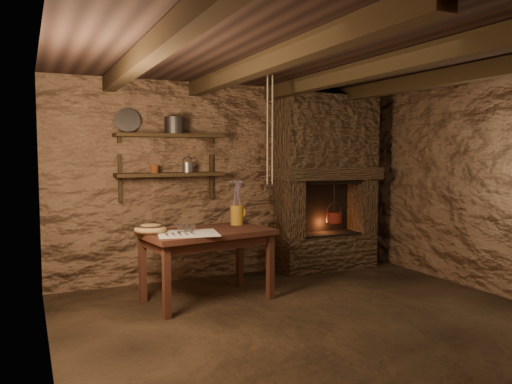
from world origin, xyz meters
name	(u,v)px	position (x,y,z in m)	size (l,w,h in m)	color
floor	(316,322)	(0.00, 0.00, 0.00)	(4.50, 4.50, 0.00)	black
back_wall	(233,181)	(0.00, 2.00, 1.20)	(4.50, 0.04, 2.40)	brown
left_wall	(46,202)	(-2.25, 0.00, 1.20)	(0.04, 4.00, 2.40)	brown
right_wall	(493,185)	(2.25, 0.00, 1.20)	(0.04, 4.00, 2.40)	brown
ceiling	(318,56)	(0.00, 0.00, 2.40)	(4.50, 4.00, 0.04)	black
beam_far_left	(149,52)	(-1.50, 0.00, 2.31)	(0.14, 3.95, 0.16)	black
beam_mid_left	(267,62)	(-0.50, 0.00, 2.31)	(0.14, 3.95, 0.16)	black
beam_mid_right	(364,71)	(0.50, 0.00, 2.31)	(0.14, 3.95, 0.16)	black
beam_far_right	(445,77)	(1.50, 0.00, 2.31)	(0.14, 3.95, 0.16)	black
shelf_lower	(170,174)	(-0.85, 1.84, 1.30)	(1.25, 0.30, 0.04)	black
shelf_upper	(170,135)	(-0.85, 1.84, 1.75)	(1.25, 0.30, 0.04)	black
hearth	(327,177)	(1.25, 1.77, 1.23)	(1.43, 0.51, 2.30)	#36271B
work_table	(207,263)	(-0.68, 1.05, 0.40)	(1.41, 0.93, 0.75)	#351A12
linen_cloth	(188,234)	(-0.93, 0.89, 0.75)	(0.58, 0.47, 0.01)	silver
pewter_cutlery_row	(189,233)	(-0.93, 0.87, 0.76)	(0.49, 0.19, 0.01)	gray
drinking_glasses	(186,228)	(-0.92, 1.00, 0.79)	(0.19, 0.06, 0.08)	silver
stoneware_jug	(237,205)	(-0.24, 1.28, 0.96)	(0.16, 0.15, 0.50)	#A5771F
wooden_bowl	(150,229)	(-1.26, 1.10, 0.79)	(0.32, 0.32, 0.11)	olive
iron_stockpot	(174,126)	(-0.79, 1.84, 1.86)	(0.23, 0.23, 0.17)	#292625
tin_pan	(128,121)	(-1.31, 1.94, 1.91)	(0.29, 0.29, 0.04)	gray
small_kettle	(188,167)	(-0.64, 1.84, 1.38)	(0.17, 0.13, 0.18)	gray
rusty_tin	(154,169)	(-1.03, 1.84, 1.37)	(0.09, 0.09, 0.09)	#632F13
red_pot	(334,217)	(1.34, 1.72, 0.70)	(0.25, 0.25, 0.54)	maroon
hanging_ropes	(270,130)	(0.05, 1.05, 1.80)	(0.08, 0.08, 1.20)	beige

